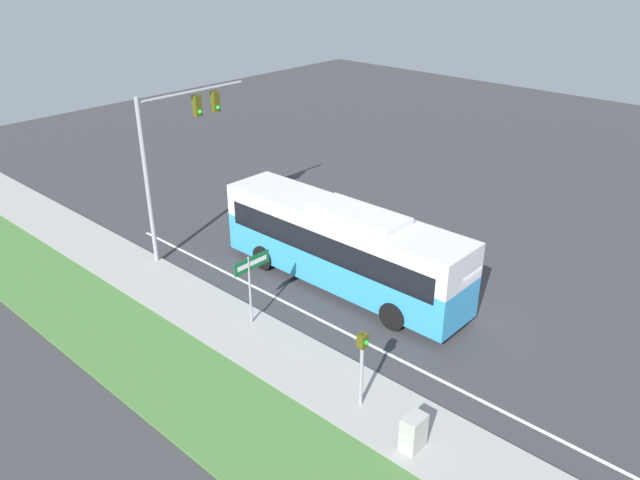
# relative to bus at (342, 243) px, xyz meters

# --- Properties ---
(ground_plane) EXTENTS (80.00, 80.00, 0.00)m
(ground_plane) POSITION_rel_bus_xyz_m (1.08, -4.54, -1.97)
(ground_plane) COLOR #38383A
(sidewalk) EXTENTS (2.80, 80.00, 0.12)m
(sidewalk) POSITION_rel_bus_xyz_m (-5.12, -4.54, -1.91)
(sidewalk) COLOR #9E9E99
(sidewalk) RESTS_ON ground_plane
(grass_verge) EXTENTS (3.60, 80.00, 0.10)m
(grass_verge) POSITION_rel_bus_xyz_m (-8.32, -4.54, -1.92)
(grass_verge) COLOR #477538
(grass_verge) RESTS_ON ground_plane
(lane_divider_near) EXTENTS (0.14, 30.00, 0.01)m
(lane_divider_near) POSITION_rel_bus_xyz_m (-2.52, -4.54, -1.96)
(lane_divider_near) COLOR silver
(lane_divider_near) RESTS_ON ground_plane
(bus) EXTENTS (2.59, 11.20, 3.63)m
(bus) POSITION_rel_bus_xyz_m (0.00, 0.00, 0.00)
(bus) COLOR #3393D1
(bus) RESTS_ON ground_plane
(signal_gantry) EXTENTS (5.55, 0.41, 7.41)m
(signal_gantry) POSITION_rel_bus_xyz_m (-2.44, 7.43, 3.23)
(signal_gantry) COLOR #939399
(signal_gantry) RESTS_ON ground_plane
(pedestrian_signal) EXTENTS (0.28, 0.34, 2.69)m
(pedestrian_signal) POSITION_rel_bus_xyz_m (-5.30, -5.29, -0.11)
(pedestrian_signal) COLOR #939399
(pedestrian_signal) RESTS_ON ground_plane
(street_sign) EXTENTS (1.64, 0.08, 2.85)m
(street_sign) POSITION_rel_bus_xyz_m (-4.37, 0.60, 0.13)
(street_sign) COLOR #939399
(street_sign) RESTS_ON ground_plane
(utility_cabinet) EXTENTS (0.71, 0.51, 1.09)m
(utility_cabinet) POSITION_rel_bus_xyz_m (-5.72, -7.51, -1.30)
(utility_cabinet) COLOR #A8A8A3
(utility_cabinet) RESTS_ON sidewalk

